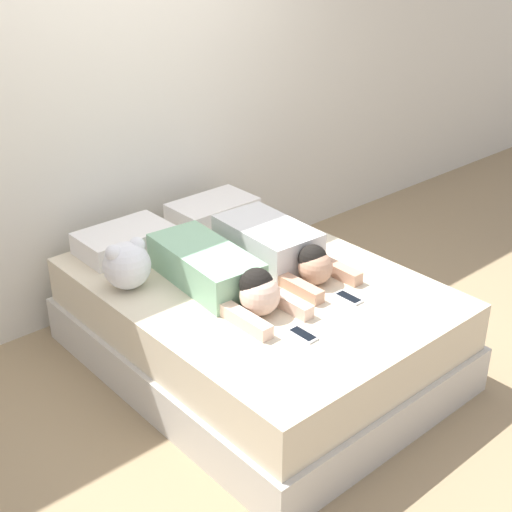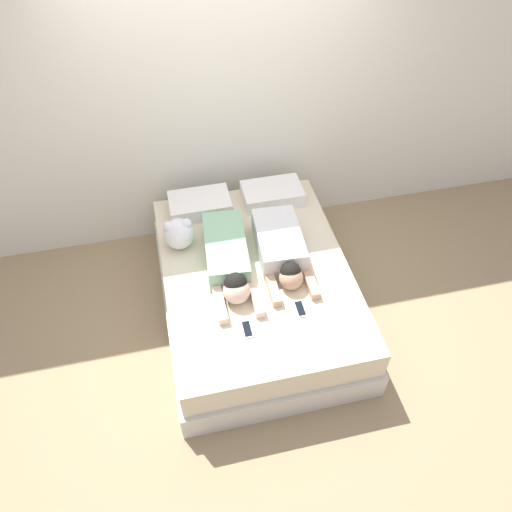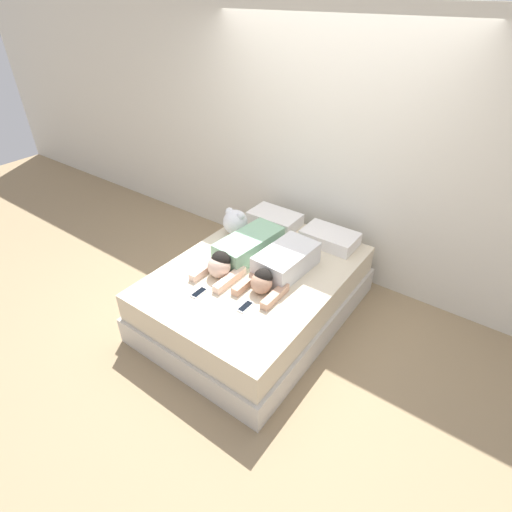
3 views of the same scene
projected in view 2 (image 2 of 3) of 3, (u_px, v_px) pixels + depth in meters
The scene contains 10 objects.
ground_plane at pixel (256, 309), 4.39m from camera, with size 12.00×12.00×0.00m, color #9E8460.
wall_back at pixel (225, 107), 4.20m from camera, with size 12.00×0.06×2.60m.
bed at pixel (256, 290), 4.19m from camera, with size 1.53×2.05×0.54m.
pillow_head_left at pixel (200, 204), 4.42m from camera, with size 0.54×0.33×0.13m.
pillow_head_right at pixel (272, 193), 4.52m from camera, with size 0.54×0.33×0.13m.
person_left at pixel (229, 260), 3.92m from camera, with size 0.38×1.02×0.24m.
person_right at pixel (281, 249), 3.99m from camera, with size 0.39×0.88×0.22m.
cell_phone_left at pixel (247, 329), 3.59m from camera, with size 0.06×0.16×0.01m.
cell_phone_right at pixel (300, 309), 3.72m from camera, with size 0.06×0.16×0.01m.
plush_toy at pixel (179, 233), 4.07m from camera, with size 0.26×0.26×0.27m.
Camera 2 is at (-0.58, -2.56, 3.54)m, focal length 35.00 mm.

